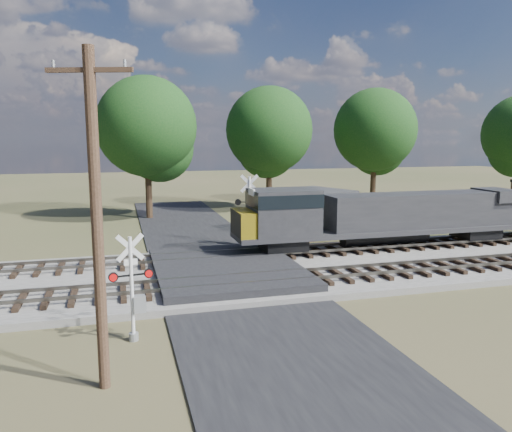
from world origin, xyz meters
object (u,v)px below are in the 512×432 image
object	(u,v)px
crossing_signal_near	(134,297)
equipment_shed	(311,212)
crossing_signal_far	(248,217)
utility_pole	(96,215)

from	to	relation	value
crossing_signal_near	equipment_shed	world-z (taller)	crossing_signal_near
crossing_signal_far	utility_pole	world-z (taller)	utility_pole
utility_pole	crossing_signal_near	bearing A→B (deg)	91.38
equipment_shed	crossing_signal_near	bearing A→B (deg)	-149.53
crossing_signal_far	equipment_shed	size ratio (longest dim) A/B	0.76
equipment_shed	utility_pole	bearing A→B (deg)	-146.65
crossing_signal_near	crossing_signal_far	size ratio (longest dim) A/B	0.81
crossing_signal_near	utility_pole	world-z (taller)	utility_pole
utility_pole	equipment_shed	world-z (taller)	utility_pole
crossing_signal_near	utility_pole	size ratio (longest dim) A/B	0.41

